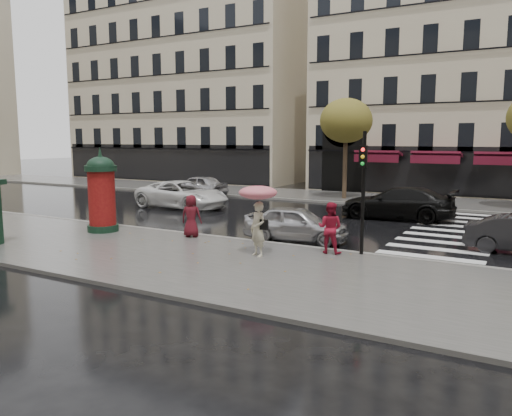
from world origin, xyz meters
The scene contains 18 objects.
ground centered at (0.00, 0.00, 0.00)m, with size 160.00×160.00×0.00m, color black.
near_sidewalk centered at (0.00, -0.50, 0.06)m, with size 90.00×7.00×0.12m, color #474744.
far_sidewalk centered at (0.00, 19.00, 0.06)m, with size 90.00×6.00×0.12m, color #474744.
near_kerb centered at (0.00, 3.00, 0.07)m, with size 90.00×0.25×0.14m, color slate.
far_kerb centered at (0.00, 16.00, 0.07)m, with size 90.00×0.25×0.14m, color slate.
zebra_crossing centered at (6.00, 9.60, 0.01)m, with size 3.60×11.75×0.01m, color silver.
bldg_far_corner centered at (6.00, 30.00, 11.31)m, with size 26.00×14.00×22.90m.
bldg_far_left centered at (-22.00, 30.00, 11.31)m, with size 24.00×14.00×22.90m.
tree_far_left centered at (-2.00, 18.00, 5.17)m, with size 3.40×3.40×6.64m.
woman_umbrella centered at (1.07, 0.80, 1.74)m, with size 1.27×1.27×2.45m.
woman_red centered at (3.00, 2.40, 1.00)m, with size 0.86×0.67×1.77m, color maroon.
man_burgundy centered at (-2.89, 2.40, 0.97)m, with size 0.83×0.54×1.69m, color #501018.
morris_column centered at (-6.93, 1.55, 1.83)m, with size 1.33×1.33×3.58m.
traffic_light centered at (4.01, 2.72, 2.64)m, with size 0.28×0.40×4.15m.
car_silver centered at (0.90, 4.20, 0.70)m, with size 1.66×4.13×1.41m, color #A8A8AD.
car_white centered at (-8.91, 9.57, 0.80)m, with size 2.66×5.77×1.60m, color white.
car_black centered at (3.02, 11.70, 0.81)m, with size 2.28×5.61×1.63m, color black.
car_far_silver centered at (-11.71, 15.00, 0.75)m, with size 1.78×4.42×1.51m, color #A8A8AC.
Camera 1 is at (9.05, -13.47, 4.02)m, focal length 35.00 mm.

